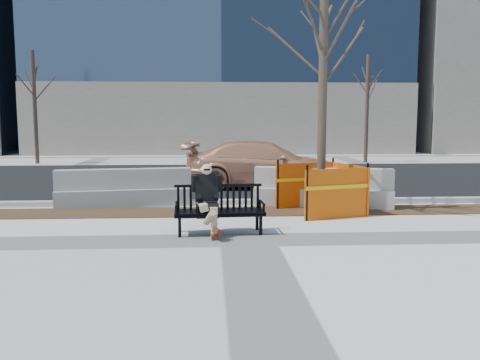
{
  "coord_description": "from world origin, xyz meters",
  "views": [
    {
      "loc": [
        -0.62,
        -8.4,
        2.05
      ],
      "look_at": [
        -0.07,
        1.12,
        0.89
      ],
      "focal_mm": 38.08,
      "sensor_mm": 36.0,
      "label": 1
    }
  ],
  "objects_px": {
    "tree_fence": "(320,213)",
    "jersey_barrier_left": "(125,206)",
    "jersey_barrier_right": "(322,206)",
    "seated_man": "(207,233)",
    "sedan": "(264,188)",
    "bench": "(220,233)"
  },
  "relations": [
    {
      "from": "seated_man",
      "to": "tree_fence",
      "type": "xyz_separation_m",
      "value": [
        2.45,
        1.85,
        0.0
      ]
    },
    {
      "from": "seated_man",
      "to": "sedan",
      "type": "height_order",
      "value": "sedan"
    },
    {
      "from": "seated_man",
      "to": "tree_fence",
      "type": "height_order",
      "value": "tree_fence"
    },
    {
      "from": "bench",
      "to": "sedan",
      "type": "bearing_deg",
      "value": 72.97
    },
    {
      "from": "sedan",
      "to": "jersey_barrier_right",
      "type": "distance_m",
      "value": 3.42
    },
    {
      "from": "jersey_barrier_left",
      "to": "jersey_barrier_right",
      "type": "relative_size",
      "value": 0.97
    },
    {
      "from": "jersey_barrier_right",
      "to": "sedan",
      "type": "bearing_deg",
      "value": 121.17
    },
    {
      "from": "jersey_barrier_left",
      "to": "jersey_barrier_right",
      "type": "distance_m",
      "value": 4.63
    },
    {
      "from": "seated_man",
      "to": "tree_fence",
      "type": "relative_size",
      "value": 0.22
    },
    {
      "from": "jersey_barrier_left",
      "to": "seated_man",
      "type": "bearing_deg",
      "value": -64.5
    },
    {
      "from": "tree_fence",
      "to": "jersey_barrier_left",
      "type": "height_order",
      "value": "tree_fence"
    },
    {
      "from": "seated_man",
      "to": "jersey_barrier_right",
      "type": "height_order",
      "value": "seated_man"
    },
    {
      "from": "bench",
      "to": "tree_fence",
      "type": "distance_m",
      "value": 2.91
    },
    {
      "from": "seated_man",
      "to": "sedan",
      "type": "xyz_separation_m",
      "value": [
        1.65,
        5.91,
        0.0
      ]
    },
    {
      "from": "tree_fence",
      "to": "jersey_barrier_left",
      "type": "xyz_separation_m",
      "value": [
        -4.4,
        1.08,
        0.0
      ]
    },
    {
      "from": "seated_man",
      "to": "sedan",
      "type": "bearing_deg",
      "value": 70.9
    },
    {
      "from": "jersey_barrier_left",
      "to": "jersey_barrier_right",
      "type": "height_order",
      "value": "jersey_barrier_right"
    },
    {
      "from": "jersey_barrier_left",
      "to": "sedan",
      "type": "bearing_deg",
      "value": 31.48
    },
    {
      "from": "seated_man",
      "to": "jersey_barrier_left",
      "type": "bearing_deg",
      "value": 120.16
    },
    {
      "from": "tree_fence",
      "to": "sedan",
      "type": "distance_m",
      "value": 4.14
    },
    {
      "from": "bench",
      "to": "tree_fence",
      "type": "relative_size",
      "value": 0.29
    },
    {
      "from": "jersey_barrier_right",
      "to": "seated_man",
      "type": "bearing_deg",
      "value": -121.49
    }
  ]
}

